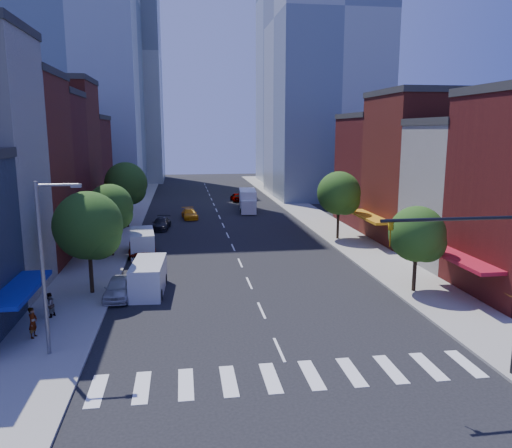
{
  "coord_description": "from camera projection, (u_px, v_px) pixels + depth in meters",
  "views": [
    {
      "loc": [
        -4.93,
        -24.59,
        11.6
      ],
      "look_at": [
        0.24,
        10.03,
        5.0
      ],
      "focal_mm": 35.0,
      "sensor_mm": 36.0,
      "label": 1
    }
  ],
  "objects": [
    {
      "name": "bldg_right_3",
      "position": [
        393.0,
        172.0,
        61.65
      ],
      "size": [
        12.0,
        10.0,
        13.0
      ],
      "primitive_type": "cube",
      "color": "#521414",
      "rests_on": "ground"
    },
    {
      "name": "bldg_left_4",
      "position": [
        43.0,
        157.0,
        58.59
      ],
      "size": [
        12.0,
        9.0,
        17.0
      ],
      "primitive_type": "cube",
      "color": "maroon",
      "rests_on": "ground"
    },
    {
      "name": "tree_right_near",
      "position": [
        419.0,
        236.0,
        35.38
      ],
      "size": [
        4.0,
        4.0,
        6.2
      ],
      "color": "black",
      "rests_on": "sidewalk_right"
    },
    {
      "name": "pedestrian_near",
      "position": [
        33.0,
        322.0,
        27.85
      ],
      "size": [
        0.54,
        0.71,
        1.76
      ],
      "primitive_type": "imported",
      "rotation": [
        0.0,
        0.0,
        1.36
      ],
      "color": "#999999",
      "rests_on": "sidewalk_left"
    },
    {
      "name": "tower_ne",
      "position": [
        326.0,
        20.0,
        84.37
      ],
      "size": [
        18.0,
        20.0,
        60.0
      ],
      "primitive_type": "cube",
      "color": "#9EA5AD",
      "rests_on": "ground"
    },
    {
      "name": "cargo_van_far",
      "position": [
        142.0,
        243.0,
        47.12
      ],
      "size": [
        2.62,
        5.53,
        2.28
      ],
      "rotation": [
        0.0,
        0.0,
        0.09
      ],
      "color": "silver",
      "rests_on": "ground"
    },
    {
      "name": "parked_car_front",
      "position": [
        119.0,
        288.0,
        34.87
      ],
      "size": [
        1.95,
        4.47,
        1.5
      ],
      "primitive_type": "imported",
      "rotation": [
        0.0,
        0.0,
        -0.04
      ],
      "color": "#BABABF",
      "rests_on": "ground"
    },
    {
      "name": "taxi",
      "position": [
        190.0,
        214.0,
        66.31
      ],
      "size": [
        2.33,
        4.73,
        1.32
      ],
      "primitive_type": "imported",
      "rotation": [
        0.0,
        0.0,
        0.11
      ],
      "color": "#FFA50D",
      "rests_on": "ground"
    },
    {
      "name": "tree_left_near",
      "position": [
        90.0,
        228.0,
        34.83
      ],
      "size": [
        4.8,
        4.8,
        7.3
      ],
      "color": "black",
      "rests_on": "sidewalk_left"
    },
    {
      "name": "streetlight",
      "position": [
        46.0,
        258.0,
        25.04
      ],
      "size": [
        2.25,
        0.25,
        9.0
      ],
      "color": "slate",
      "rests_on": "sidewalk_left"
    },
    {
      "name": "parked_car_third",
      "position": [
        142.0,
        247.0,
        46.92
      ],
      "size": [
        2.81,
        5.44,
        1.47
      ],
      "primitive_type": "imported",
      "rotation": [
        0.0,
        0.0,
        0.07
      ],
      "color": "#999999",
      "rests_on": "ground"
    },
    {
      "name": "sidewalk_left",
      "position": [
        123.0,
        222.0,
        63.81
      ],
      "size": [
        5.0,
        120.0,
        0.15
      ],
      "primitive_type": "cube",
      "color": "gray",
      "rests_on": "ground"
    },
    {
      "name": "crosswalk",
      "position": [
        291.0,
        376.0,
        23.84
      ],
      "size": [
        19.0,
        3.0,
        0.01
      ],
      "primitive_type": "cube",
      "color": "silver",
      "rests_on": "ground"
    },
    {
      "name": "tree_left_far",
      "position": [
        127.0,
        185.0,
        59.07
      ],
      "size": [
        5.0,
        5.0,
        7.75
      ],
      "color": "black",
      "rests_on": "sidewalk_left"
    },
    {
      "name": "traffic_car_oncoming",
      "position": [
        246.0,
        201.0,
        77.31
      ],
      "size": [
        2.14,
        5.14,
        1.65
      ],
      "primitive_type": "imported",
      "rotation": [
        0.0,
        0.0,
        3.06
      ],
      "color": "black",
      "rests_on": "ground"
    },
    {
      "name": "traffic_signal",
      "position": [
        510.0,
        294.0,
        23.06
      ],
      "size": [
        7.24,
        2.24,
        8.0
      ],
      "color": "black",
      "rests_on": "sidewalk_right"
    },
    {
      "name": "traffic_car_far",
      "position": [
        237.0,
        197.0,
        82.32
      ],
      "size": [
        1.97,
        4.34,
        1.44
      ],
      "primitive_type": "imported",
      "rotation": [
        0.0,
        0.0,
        3.21
      ],
      "color": "#999999",
      "rests_on": "ground"
    },
    {
      "name": "bldg_right_1",
      "position": [
        484.0,
        196.0,
        43.28
      ],
      "size": [
        12.0,
        8.0,
        12.0
      ],
      "primitive_type": "cube",
      "color": "beige",
      "rests_on": "ground"
    },
    {
      "name": "pedestrian_far",
      "position": [
        49.0,
        305.0,
        30.9
      ],
      "size": [
        0.85,
        0.94,
        1.56
      ],
      "primitive_type": "imported",
      "rotation": [
        0.0,
        0.0,
        -2.0
      ],
      "color": "#999999",
      "rests_on": "sidewalk_left"
    },
    {
      "name": "cargo_van_near",
      "position": [
        148.0,
        278.0,
        35.92
      ],
      "size": [
        2.48,
        5.54,
        2.31
      ],
      "rotation": [
        0.0,
        0.0,
        -0.06
      ],
      "color": "silver",
      "rests_on": "ground"
    },
    {
      "name": "sidewalk_right",
      "position": [
        313.0,
        217.0,
        67.44
      ],
      "size": [
        5.0,
        120.0,
        0.15
      ],
      "primitive_type": "cube",
      "color": "gray",
      "rests_on": "ground"
    },
    {
      "name": "box_truck",
      "position": [
        248.0,
        201.0,
        72.35
      ],
      "size": [
        2.91,
        7.76,
        3.06
      ],
      "rotation": [
        0.0,
        0.0,
        -0.09
      ],
      "color": "silver",
      "rests_on": "ground"
    },
    {
      "name": "bldg_left_5",
      "position": [
        63.0,
        168.0,
        68.19
      ],
      "size": [
        12.0,
        10.0,
        13.0
      ],
      "primitive_type": "cube",
      "color": "#521414",
      "rests_on": "ground"
    },
    {
      "name": "bldg_right_2",
      "position": [
        434.0,
        170.0,
        51.75
      ],
      "size": [
        12.0,
        10.0,
        15.0
      ],
      "primitive_type": "cube",
      "color": "maroon",
      "rests_on": "ground"
    },
    {
      "name": "ground",
      "position": [
        279.0,
        350.0,
        26.76
      ],
      "size": [
        220.0,
        220.0,
        0.0
      ],
      "primitive_type": "plane",
      "color": "black",
      "rests_on": "ground"
    },
    {
      "name": "bldg_left_3",
      "position": [
        21.0,
        171.0,
        50.51
      ],
      "size": [
        12.0,
        8.0,
        15.0
      ],
      "primitive_type": "cube",
      "color": "#521414",
      "rests_on": "ground"
    },
    {
      "name": "parked_car_rear",
      "position": [
        161.0,
        223.0,
        59.27
      ],
      "size": [
        2.46,
        4.87,
        1.36
      ],
      "primitive_type": "imported",
      "rotation": [
        0.0,
        0.0,
        -0.12
      ],
      "color": "black",
      "rests_on": "ground"
    },
    {
      "name": "tree_right_far",
      "position": [
        340.0,
        195.0,
        52.75
      ],
      "size": [
        4.6,
        4.6,
        7.2
      ],
      "color": "black",
      "rests_on": "sidewalk_right"
    },
    {
      "name": "parked_car_second",
      "position": [
        148.0,
        266.0,
        40.43
      ],
      "size": [
        2.09,
        4.61,
        1.47
      ],
      "primitive_type": "imported",
      "rotation": [
        0.0,
        0.0,
        -0.12
      ],
      "color": "black",
      "rests_on": "ground"
    },
    {
      "name": "tower_far_w",
      "position": [
        119.0,
        56.0,
        111.3
      ],
      "size": [
        18.0,
        18.0,
        56.0
      ],
      "primitive_type": "cube",
      "color": "#9EA5AD",
      "rests_on": "ground"
    },
    {
      "name": "tree_left_mid",
      "position": [
        112.0,
        209.0,
        45.58
      ],
      "size": [
        4.2,
        4.2,
        6.65
      ],
      "color": "black",
      "rests_on": "sidewalk_left"
    }
  ]
}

